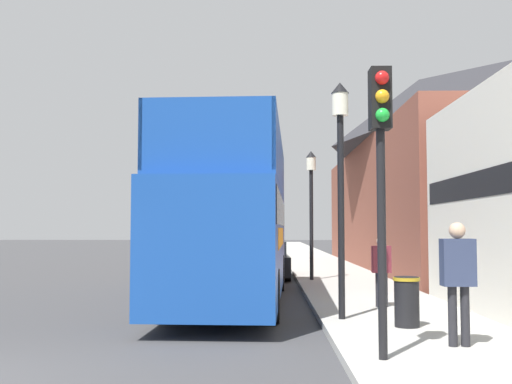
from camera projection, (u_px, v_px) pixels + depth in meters
ground_plane at (173, 269)px, 27.82m from camera, size 144.00×144.00×0.00m
sidewalk at (332, 273)px, 24.70m from camera, size 3.28×108.00×0.14m
brick_terrace_rear at (421, 173)px, 28.46m from camera, size 6.00×23.12×9.05m
tour_bus at (234, 230)px, 15.27m from camera, size 2.88×10.37×4.22m
parked_car_ahead_of_bus at (264, 261)px, 22.80m from camera, size 1.94×4.35×1.41m
pedestrian_second at (458, 271)px, 8.98m from camera, size 0.48×0.27×1.85m
pedestrian_third at (381, 264)px, 13.48m from camera, size 0.41×0.23×1.58m
traffic_signal at (381, 145)px, 8.18m from camera, size 0.28×0.42×3.97m
lamp_post_nearest at (341, 154)px, 11.83m from camera, size 0.35×0.35×4.66m
lamp_post_second at (311, 190)px, 20.70m from camera, size 0.35×0.35×4.45m
litter_bin at (407, 300)px, 10.71m from camera, size 0.48×0.48×0.89m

